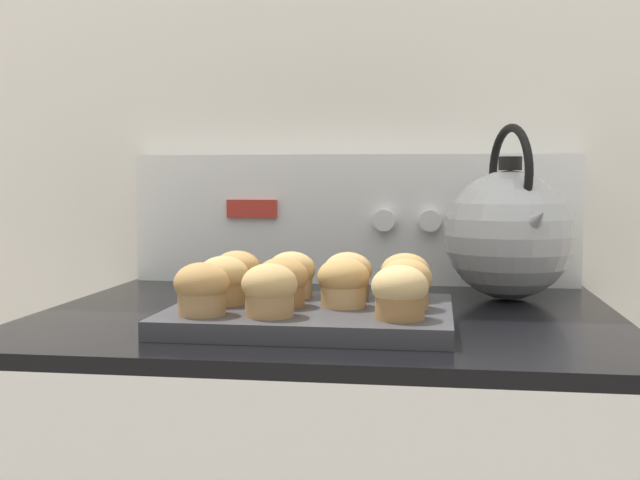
% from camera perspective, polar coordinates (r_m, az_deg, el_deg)
% --- Properties ---
extents(wall_back, '(8.00, 0.05, 2.40)m').
position_cam_1_polar(wall_back, '(1.42, 2.59, 8.21)').
color(wall_back, white).
rests_on(wall_back, ground_plane).
extents(control_panel, '(0.75, 0.07, 0.22)m').
position_cam_1_polar(control_panel, '(1.37, 2.40, 1.51)').
color(control_panel, white).
rests_on(control_panel, stove_range).
extents(muffin_pan, '(0.34, 0.27, 0.02)m').
position_cam_1_polar(muffin_pan, '(0.98, -0.62, -5.38)').
color(muffin_pan, '#38383D').
rests_on(muffin_pan, stove_range).
extents(muffin_r0_c0, '(0.06, 0.06, 0.06)m').
position_cam_1_polar(muffin_r0_c0, '(0.93, -8.42, -3.47)').
color(muffin_r0_c0, '#A37A4C').
rests_on(muffin_r0_c0, muffin_pan).
extents(muffin_r0_c1, '(0.06, 0.06, 0.06)m').
position_cam_1_polar(muffin_r0_c1, '(0.91, -3.62, -3.59)').
color(muffin_r0_c1, '#A37A4C').
rests_on(muffin_r0_c1, muffin_pan).
extents(muffin_r0_c3, '(0.06, 0.06, 0.06)m').
position_cam_1_polar(muffin_r0_c3, '(0.90, 5.69, -3.74)').
color(muffin_r0_c3, olive).
rests_on(muffin_r0_c3, muffin_pan).
extents(muffin_r1_c0, '(0.06, 0.06, 0.06)m').
position_cam_1_polar(muffin_r1_c0, '(1.00, -6.89, -2.87)').
color(muffin_r1_c0, '#A37A4C').
rests_on(muffin_r1_c0, muffin_pan).
extents(muffin_r1_c1, '(0.06, 0.06, 0.06)m').
position_cam_1_polar(muffin_r1_c1, '(0.98, -2.71, -3.01)').
color(muffin_r1_c1, olive).
rests_on(muffin_r1_c1, muffin_pan).
extents(muffin_r1_c2, '(0.06, 0.06, 0.06)m').
position_cam_1_polar(muffin_r1_c2, '(0.98, 1.67, -3.05)').
color(muffin_r1_c2, tan).
rests_on(muffin_r1_c2, muffin_pan).
extents(muffin_r1_c3, '(0.06, 0.06, 0.06)m').
position_cam_1_polar(muffin_r1_c3, '(0.97, 6.11, -3.14)').
color(muffin_r1_c3, olive).
rests_on(muffin_r1_c3, muffin_pan).
extents(muffin_r2_c0, '(0.06, 0.06, 0.06)m').
position_cam_1_polar(muffin_r2_c0, '(1.07, -5.90, -2.38)').
color(muffin_r2_c0, tan).
rests_on(muffin_r2_c0, muffin_pan).
extents(muffin_r2_c1, '(0.06, 0.06, 0.06)m').
position_cam_1_polar(muffin_r2_c1, '(1.06, -2.04, -2.48)').
color(muffin_r2_c1, tan).
rests_on(muffin_r2_c1, muffin_pan).
extents(muffin_r2_c2, '(0.06, 0.06, 0.06)m').
position_cam_1_polar(muffin_r2_c2, '(1.05, 1.99, -2.53)').
color(muffin_r2_c2, '#A37A4C').
rests_on(muffin_r2_c2, muffin_pan).
extents(muffin_r2_c3, '(0.06, 0.06, 0.06)m').
position_cam_1_polar(muffin_r2_c3, '(1.04, 6.08, -2.61)').
color(muffin_r2_c3, tan).
rests_on(muffin_r2_c3, muffin_pan).
extents(tea_kettle, '(0.19, 0.22, 0.26)m').
position_cam_1_polar(tea_kettle, '(1.21, 13.32, 0.54)').
color(tea_kettle, '#ADAFB5').
rests_on(tea_kettle, stove_range).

